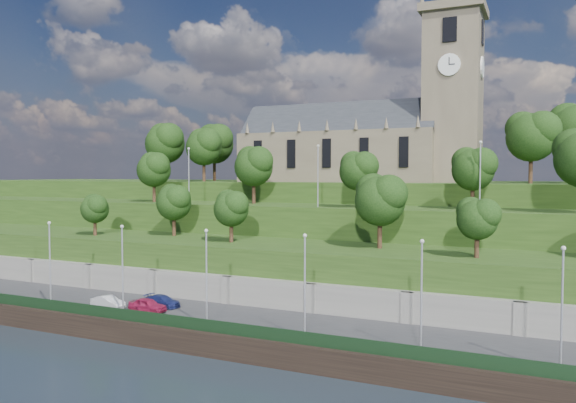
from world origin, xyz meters
The scene contains 17 objects.
ground centered at (0.00, 0.00, 0.00)m, with size 320.00×320.00×0.00m, color black.
promenade centered at (0.00, 6.00, 1.00)m, with size 160.00×12.00×2.00m, color #2D2D30.
quay_wall centered at (0.00, -0.05, 1.10)m, with size 160.00×0.50×2.20m, color black.
fence centered at (0.00, 0.60, 2.60)m, with size 160.00×0.10×1.20m, color black.
retaining_wall centered at (0.00, 11.97, 2.50)m, with size 160.00×2.10×5.00m.
embankment_lower centered at (0.00, 18.00, 4.00)m, with size 160.00×12.00×8.00m, color #233D14.
embankment_upper centered at (0.00, 29.00, 6.00)m, with size 160.00×10.00×12.00m, color #233D14.
hilltop centered at (0.00, 50.00, 7.50)m, with size 160.00×32.00×15.00m, color #233D14.
church centered at (0.79, 45.98, 22.52)m, with size 38.60×12.35×27.60m.
trees_lower centered at (4.52, 18.46, 12.82)m, with size 66.82×8.35×8.39m.
trees_upper centered at (5.85, 28.16, 17.62)m, with size 64.75×8.93×9.32m.
trees_hilltop centered at (-1.66, 45.16, 22.11)m, with size 75.39×17.02×11.77m.
lamp_posts_promenade centered at (-2.00, 2.50, 7.21)m, with size 60.36×0.36×9.17m.
lamp_posts_upper centered at (0.00, 26.00, 16.67)m, with size 40.36×0.36×8.11m.
car_left centered at (-10.50, 4.48, 2.71)m, with size 1.68×4.17×1.42m, color maroon.
car_middle centered at (-15.35, 4.02, 2.66)m, with size 1.39×3.99×1.31m, color #A09FA4.
car_right centered at (-10.48, 6.97, 2.62)m, with size 1.73×4.25×1.23m, color navy.
Camera 1 is at (26.53, -41.86, 16.31)m, focal length 35.00 mm.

